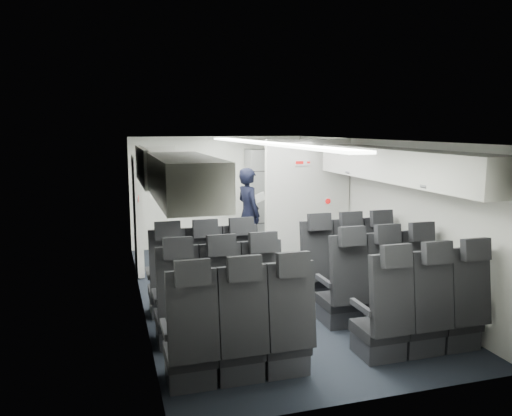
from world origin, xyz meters
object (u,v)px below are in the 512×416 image
galley_unit (269,198)px  seat_row_mid (302,297)px  carry_on_bag (166,171)px  seat_row_rear (336,327)px  seat_row_front (276,275)px  flight_attendant (249,214)px  boarding_door (138,214)px

galley_unit → seat_row_mid: bearing=-102.9°
seat_row_mid → carry_on_bag: bearing=141.6°
seat_row_rear → carry_on_bag: size_ratio=9.25×
seat_row_mid → galley_unit: size_ratio=1.75×
seat_row_mid → seat_row_rear: same height
seat_row_mid → galley_unit: galley_unit is taller
seat_row_front → flight_attendant: (0.28, 2.35, 0.41)m
boarding_door → carry_on_bag: (0.26, -1.89, 0.84)m
galley_unit → boarding_door: 2.84m
boarding_door → seat_row_front: bearing=-51.8°
seat_row_front → seat_row_mid: size_ratio=1.00×
seat_row_mid → seat_row_front: bearing=90.0°
seat_row_mid → flight_attendant: size_ratio=2.05×
seat_row_rear → boarding_door: boarding_door is taller
seat_row_mid → seat_row_rear: bearing=-90.0°
galley_unit → carry_on_bag: bearing=-127.3°
seat_row_front → flight_attendant: 2.40m
seat_row_mid → boarding_door: 3.45m
seat_row_front → boarding_door: (-1.64, 2.09, 0.55)m
seat_row_rear → galley_unit: (0.95, 5.05, 0.55)m
galley_unit → carry_on_bag: carry_on_bag is taller
carry_on_bag → galley_unit: bearing=37.0°
seat_row_front → galley_unit: (0.95, 3.25, 0.55)m
boarding_door → carry_on_bag: bearing=-82.3°
boarding_door → seat_row_rear: bearing=-67.1°
seat_row_mid → seat_row_rear: (0.00, -0.90, 0.00)m
seat_row_rear → boarding_door: (-1.64, 3.89, 0.55)m
seat_row_rear → galley_unit: size_ratio=1.75×
seat_row_rear → seat_row_mid: bearing=90.0°
seat_row_front → carry_on_bag: carry_on_bag is taller
seat_row_front → seat_row_mid: same height
seat_row_mid → carry_on_bag: (-1.38, 1.10, 1.39)m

